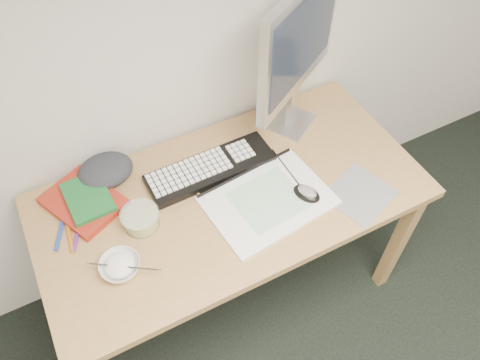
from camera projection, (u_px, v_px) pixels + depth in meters
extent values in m
cube|color=#A5824B|center=(398.00, 242.00, 2.02)|extent=(0.05, 0.05, 0.71)
cube|color=#A5824B|center=(64.00, 256.00, 1.98)|extent=(0.05, 0.05, 0.71)
cube|color=#A5824B|center=(321.00, 151.00, 2.35)|extent=(0.05, 0.05, 0.71)
cube|color=#A5824B|center=(231.00, 197.00, 1.70)|extent=(1.40, 0.70, 0.03)
cube|color=slate|center=(360.00, 194.00, 1.69)|extent=(0.27, 0.26, 0.00)
cube|color=white|center=(268.00, 201.00, 1.66)|extent=(0.46, 0.35, 0.01)
cube|color=black|center=(211.00, 168.00, 1.75)|extent=(0.49, 0.16, 0.03)
cube|color=silver|center=(290.00, 122.00, 1.92)|extent=(0.24, 0.23, 0.01)
cube|color=silver|center=(292.00, 106.00, 1.85)|extent=(0.06, 0.05, 0.17)
cube|color=silver|center=(299.00, 40.00, 1.61)|extent=(0.46, 0.30, 0.42)
cube|color=black|center=(300.00, 37.00, 1.61)|extent=(0.40, 0.25, 0.33)
ellipsoid|color=black|center=(307.00, 192.00, 1.66)|extent=(0.10, 0.12, 0.04)
imported|color=white|center=(120.00, 266.00, 1.48)|extent=(0.16, 0.16, 0.04)
cylinder|color=#B9B9BC|center=(124.00, 267.00, 1.46)|extent=(0.20, 0.14, 0.02)
cylinder|color=#E3D850|center=(141.00, 219.00, 1.58)|extent=(0.14, 0.14, 0.06)
cube|color=maroon|center=(84.00, 202.00, 1.65)|extent=(0.29, 0.33, 0.03)
cube|color=#175D27|center=(88.00, 197.00, 1.64)|extent=(0.15, 0.20, 0.02)
ellipsoid|color=#24262B|center=(106.00, 171.00, 1.71)|extent=(0.17, 0.14, 0.07)
cylinder|color=pink|center=(234.00, 189.00, 1.70)|extent=(0.19, 0.07, 0.01)
cylinder|color=tan|center=(221.00, 197.00, 1.68)|extent=(0.14, 0.11, 0.01)
cylinder|color=black|center=(263.00, 176.00, 1.74)|extent=(0.16, 0.08, 0.01)
cylinder|color=#1F3CA7|center=(60.00, 232.00, 1.58)|extent=(0.07, 0.14, 0.01)
cylinder|color=#C06716|center=(69.00, 235.00, 1.57)|extent=(0.03, 0.14, 0.01)
cylinder|color=#5B2382|center=(78.00, 234.00, 1.58)|extent=(0.08, 0.13, 0.01)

